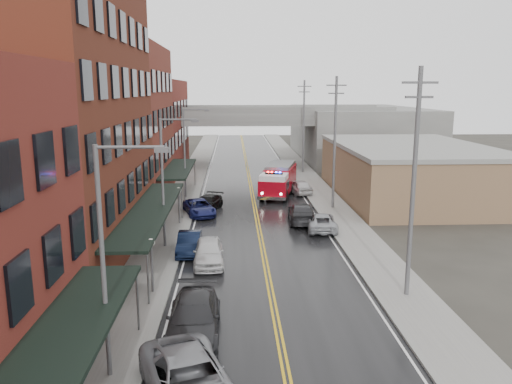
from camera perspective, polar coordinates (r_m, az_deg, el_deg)
name	(u,v)px	position (r m, az deg, el deg)	size (l,w,h in m)	color
road	(258,224)	(41.09, 0.21, -3.65)	(11.00, 160.00, 0.02)	black
sidewalk_left	(169,224)	(41.37, -9.96, -3.63)	(3.00, 160.00, 0.15)	slate
sidewalk_right	(346,222)	(42.07, 10.21, -3.38)	(3.00, 160.00, 0.15)	slate
curb_left	(189,224)	(41.19, -7.68, -3.63)	(0.30, 160.00, 0.15)	gray
curb_right	(326,222)	(41.73, 8.00, -3.43)	(0.30, 160.00, 0.15)	gray
brick_building_b	(55,119)	(34.53, -21.98, 7.72)	(9.00, 20.00, 18.00)	#572217
brick_building_c	(118,124)	(51.44, -15.49, 7.51)	(9.00, 15.00, 15.00)	maroon
brick_building_far	(148,126)	(68.69, -12.24, 7.37)	(9.00, 20.00, 12.00)	maroon
tan_building	(409,172)	(53.40, 17.07, 2.15)	(14.00, 22.00, 5.00)	#936D4F
right_far_block	(357,132)	(82.34, 11.47, 6.68)	(18.00, 30.00, 8.00)	slate
awning_0	(48,364)	(16.64, -22.69, -17.66)	(2.60, 16.00, 3.09)	black
awning_1	(151,210)	(33.97, -11.91, -2.01)	(2.60, 18.00, 3.09)	black
awning_2	(179,169)	(50.99, -8.83, 2.65)	(2.60, 13.00, 3.09)	black
globe_lamp_1	(151,253)	(27.33, -11.88, -6.86)	(0.44, 0.44, 3.12)	#59595B
globe_lamp_2	(179,197)	(40.73, -8.82, -0.59)	(0.44, 0.44, 3.12)	#59595B
street_lamp_0	(109,249)	(19.03, -16.47, -6.26)	(2.64, 0.22, 9.00)	#59595B
street_lamp_1	(166,175)	(34.36, -10.25, 1.96)	(2.64, 0.22, 9.00)	#59595B
street_lamp_2	(187,147)	(50.11, -7.90, 5.06)	(2.64, 0.22, 9.00)	#59595B
utility_pole_0	(414,181)	(26.64, 17.58, 1.23)	(1.80, 0.24, 12.00)	#59595B
utility_pole_1	(335,141)	(45.74, 8.99, 5.81)	(1.80, 0.24, 12.00)	#59595B
utility_pole_2	(304,125)	(65.39, 5.47, 7.64)	(1.80, 0.24, 12.00)	#59595B
overpass	(247,124)	(71.77, -1.08, 7.79)	(40.00, 10.00, 7.50)	slate
fire_truck	(278,179)	(51.84, 2.57, 1.48)	(5.02, 8.97, 3.12)	maroon
parked_car_left_2	(189,381)	(18.87, -7.61, -20.64)	(2.77, 6.02, 1.67)	gray
parked_car_left_3	(194,318)	(23.25, -7.12, -14.06)	(2.32, 5.70, 1.65)	#262629
parked_car_left_4	(208,252)	(31.85, -5.45, -6.84)	(1.88, 4.67, 1.59)	silver
parked_car_left_5	(189,243)	(34.07, -7.64, -5.80)	(1.49, 4.27, 1.41)	black
parked_car_left_6	(199,207)	(44.08, -6.51, -1.76)	(2.26, 4.90, 1.36)	#15194F
parked_car_left_7	(207,203)	(45.60, -5.61, -1.29)	(1.91, 4.69, 1.36)	black
parked_car_right_0	(321,222)	(39.54, 7.43, -3.37)	(2.23, 4.83, 1.34)	#9DA0A5
parked_car_right_1	(301,213)	(41.66, 5.22, -2.38)	(2.20, 5.41, 1.57)	#2A2A2C
parked_car_right_2	(299,187)	(52.83, 4.99, 0.61)	(1.79, 4.46, 1.52)	silver
parked_car_right_3	(289,172)	(63.00, 3.74, 2.35)	(1.42, 4.07, 1.34)	black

